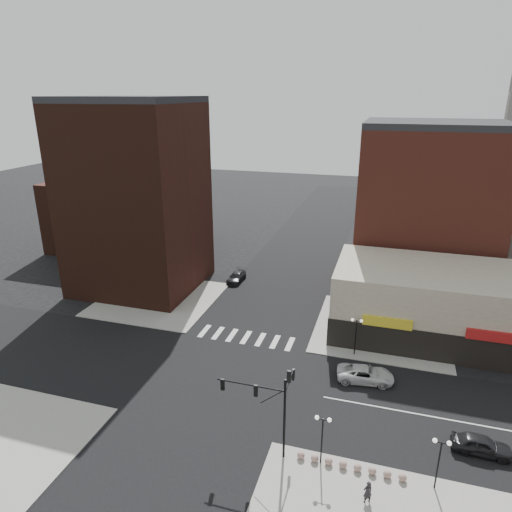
% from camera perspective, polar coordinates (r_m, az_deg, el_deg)
% --- Properties ---
extents(ground, '(240.00, 240.00, 0.00)m').
position_cam_1_polar(ground, '(46.01, -4.39, -15.02)').
color(ground, black).
rests_on(ground, ground).
extents(road_ew, '(200.00, 14.00, 0.02)m').
position_cam_1_polar(road_ew, '(46.00, -4.39, -15.01)').
color(road_ew, black).
rests_on(road_ew, ground).
extents(road_ns, '(14.00, 200.00, 0.02)m').
position_cam_1_polar(road_ns, '(46.00, -4.39, -15.01)').
color(road_ns, black).
rests_on(road_ns, ground).
extents(sidewalk_nw, '(15.00, 15.00, 0.12)m').
position_cam_1_polar(sidewalk_nw, '(62.94, -12.07, -5.26)').
color(sidewalk_nw, gray).
rests_on(sidewalk_nw, ground).
extents(sidewalk_ne, '(15.00, 15.00, 0.12)m').
position_cam_1_polar(sidewalk_ne, '(56.06, 15.35, -8.81)').
color(sidewalk_ne, gray).
rests_on(sidewalk_ne, ground).
extents(building_nw, '(16.00, 15.00, 25.00)m').
position_cam_1_polar(building_nw, '(64.47, -14.72, 6.83)').
color(building_nw, '#361A11').
rests_on(building_nw, ground).
extents(building_nw_low, '(20.00, 18.00, 12.00)m').
position_cam_1_polar(building_nw_low, '(85.49, -16.55, 5.25)').
color(building_nw_low, '#361A11').
rests_on(building_nw_low, ground).
extents(building_ne_midrise, '(18.00, 15.00, 22.00)m').
position_cam_1_polar(building_ne_midrise, '(66.54, 20.58, 5.28)').
color(building_ne_midrise, brown).
rests_on(building_ne_midrise, ground).
extents(building_ne_row, '(24.20, 12.20, 8.00)m').
position_cam_1_polar(building_ne_row, '(55.51, 22.40, -6.21)').
color(building_ne_row, beige).
rests_on(building_ne_row, ground).
extents(traffic_signal, '(5.59, 3.09, 7.77)m').
position_cam_1_polar(traffic_signal, '(35.23, 2.17, -17.31)').
color(traffic_signal, black).
rests_on(traffic_signal, ground).
extents(street_lamp_se_a, '(1.22, 0.32, 4.16)m').
position_cam_1_polar(street_lamp_se_a, '(35.61, 8.33, -20.51)').
color(street_lamp_se_a, black).
rests_on(street_lamp_se_a, sidewalk_se).
extents(street_lamp_se_b, '(1.22, 0.32, 4.16)m').
position_cam_1_polar(street_lamp_se_b, '(35.81, 22.05, -21.73)').
color(street_lamp_se_b, black).
rests_on(street_lamp_se_b, sidewalk_se).
extents(street_lamp_ne, '(1.22, 0.32, 4.16)m').
position_cam_1_polar(street_lamp_ne, '(48.85, 12.44, -8.72)').
color(street_lamp_ne, black).
rests_on(street_lamp_ne, sidewalk_ne).
extents(bollard_row, '(7.93, 0.58, 0.58)m').
position_cam_1_polar(bollard_row, '(37.41, 11.70, -24.31)').
color(bollard_row, '#9F786D').
rests_on(bollard_row, sidewalk_se).
extents(white_suv, '(5.65, 3.12, 1.50)m').
position_cam_1_polar(white_suv, '(46.34, 13.52, -14.17)').
color(white_suv, silver).
rests_on(white_suv, ground).
extents(dark_sedan_east, '(4.39, 1.88, 1.48)m').
position_cam_1_polar(dark_sedan_east, '(41.59, 26.33, -20.40)').
color(dark_sedan_east, black).
rests_on(dark_sedan_east, ground).
extents(dark_sedan_north, '(2.02, 4.66, 1.34)m').
position_cam_1_polar(dark_sedan_north, '(67.10, -2.45, -2.64)').
color(dark_sedan_north, black).
rests_on(dark_sedan_north, ground).
extents(pedestrian, '(0.77, 0.69, 1.76)m').
position_cam_1_polar(pedestrian, '(35.16, 13.78, -26.72)').
color(pedestrian, black).
rests_on(pedestrian, sidewalk_se).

